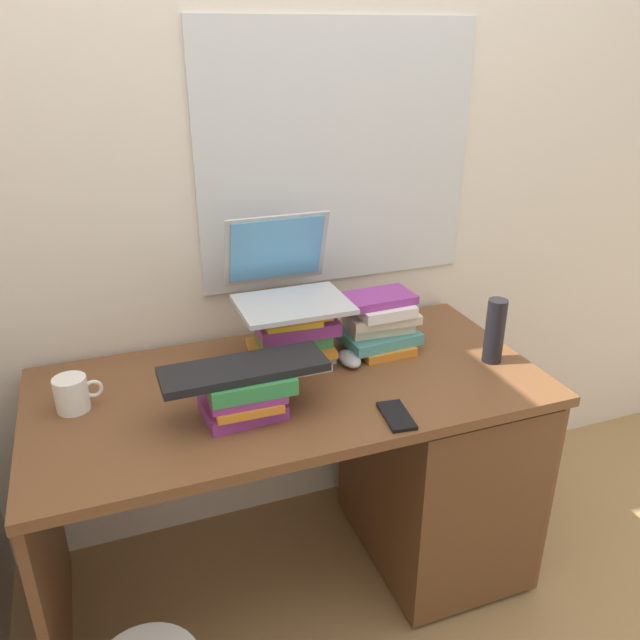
# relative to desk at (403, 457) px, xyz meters

# --- Properties ---
(ground_plane) EXTENTS (6.00, 6.00, 0.00)m
(ground_plane) POSITION_rel_desk_xyz_m (-0.36, 0.03, -0.40)
(ground_plane) COLOR #9E7A4C
(wall_back) EXTENTS (6.00, 0.06, 2.60)m
(wall_back) POSITION_rel_desk_xyz_m (-0.36, 0.42, 0.90)
(wall_back) COLOR silver
(wall_back) RESTS_ON ground
(desk) EXTENTS (1.43, 0.70, 0.73)m
(desk) POSITION_rel_desk_xyz_m (0.00, 0.00, 0.00)
(desk) COLOR brown
(desk) RESTS_ON ground
(book_stack_tall) EXTENTS (0.26, 0.19, 0.19)m
(book_stack_tall) POSITION_rel_desk_xyz_m (-0.32, 0.13, 0.43)
(book_stack_tall) COLOR beige
(book_stack_tall) RESTS_ON desk
(book_stack_keyboard_riser) EXTENTS (0.23, 0.19, 0.12)m
(book_stack_keyboard_riser) POSITION_rel_desk_xyz_m (-0.52, -0.08, 0.39)
(book_stack_keyboard_riser) COLOR #8C338C
(book_stack_keyboard_riser) RESTS_ON desk
(book_stack_side) EXTENTS (0.24, 0.21, 0.18)m
(book_stack_side) POSITION_rel_desk_xyz_m (-0.04, 0.14, 0.42)
(book_stack_side) COLOR orange
(book_stack_side) RESTS_ON desk
(laptop) EXTENTS (0.32, 0.31, 0.24)m
(laptop) POSITION_rel_desk_xyz_m (-0.32, 0.19, 0.57)
(laptop) COLOR #B7BABF
(laptop) RESTS_ON book_stack_tall
(keyboard) EXTENTS (0.42, 0.15, 0.02)m
(keyboard) POSITION_rel_desk_xyz_m (-0.52, -0.09, 0.46)
(keyboard) COLOR black
(keyboard) RESTS_ON book_stack_keyboard_riser
(computer_mouse) EXTENTS (0.06, 0.10, 0.04)m
(computer_mouse) POSITION_rel_desk_xyz_m (-0.16, 0.07, 0.35)
(computer_mouse) COLOR #A5A8AD
(computer_mouse) RESTS_ON desk
(mug) EXTENTS (0.12, 0.09, 0.09)m
(mug) POSITION_rel_desk_xyz_m (-0.94, 0.09, 0.38)
(mug) COLOR white
(mug) RESTS_ON desk
(water_bottle) EXTENTS (0.06, 0.06, 0.20)m
(water_bottle) POSITION_rel_desk_xyz_m (0.25, -0.06, 0.43)
(water_bottle) COLOR black
(water_bottle) RESTS_ON desk
(cell_phone) EXTENTS (0.08, 0.14, 0.01)m
(cell_phone) POSITION_rel_desk_xyz_m (-0.16, -0.24, 0.34)
(cell_phone) COLOR black
(cell_phone) RESTS_ON desk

